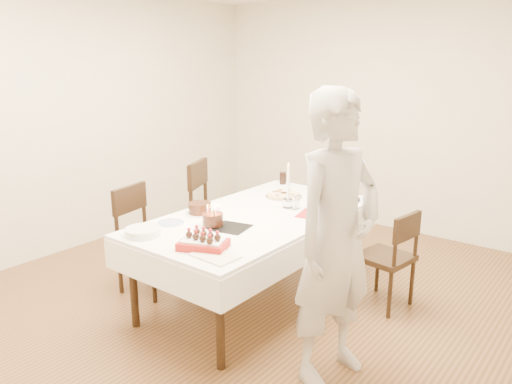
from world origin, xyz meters
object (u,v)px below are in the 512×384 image
Objects in this scene: chair_left_savory at (219,212)px; chair_left_dessert at (149,239)px; chair_right_savory at (385,257)px; dining_table at (256,257)px; person at (336,240)px; cola_glass at (283,178)px; birthday_cake at (213,215)px; taper_candle at (288,185)px; layer_cake at (200,209)px; pizza_white at (284,195)px; pizza_pepperoni at (336,197)px; strawberry_box at (203,243)px; pasta_bowl at (324,203)px.

chair_left_savory reaches higher than chair_left_dessert.
chair_left_savory is (-1.70, -0.14, 0.10)m from chair_right_savory.
dining_table is 1.28m from person.
person is 15.16× the size of cola_glass.
person reaches higher than cola_glass.
person is 1.12m from birthday_cake.
taper_candle is 0.78m from layer_cake.
pizza_pepperoni is (0.41, 0.24, 0.00)m from pizza_white.
pizza_pepperoni is 1.63m from strawberry_box.
pasta_bowl is (1.20, 0.91, 0.34)m from chair_left_dessert.
birthday_cake is (0.34, -1.41, 0.03)m from cola_glass.
chair_left_dessert is at bearing -179.45° from birthday_cake.
person reaches higher than pizza_white.
chair_left_savory is 6.47× the size of birthday_cake.
layer_cake is 0.77m from strawberry_box.
cola_glass is (0.38, 0.56, 0.30)m from chair_left_savory.
chair_left_savory is 2.57× the size of taper_candle.
pasta_bowl is (-0.67, 0.99, -0.12)m from person.
taper_candle reaches higher than cola_glass.
chair_left_savory is at bearing -102.46° from chair_left_dessert.
dining_table is 1.07m from chair_right_savory.
pizza_pepperoni is 1.84× the size of layer_cake.
taper_candle reaches higher than chair_left_dessert.
birthday_cake reaches higher than pizza_white.
pasta_bowl reaches higher than pizza_white.
cola_glass is at bearing 128.11° from taper_candle.
layer_cake is at bearing 92.82° from person.
pasta_bowl reaches higher than dining_table.
chair_right_savory is 6.85× the size of cola_glass.
strawberry_box is (0.26, -0.38, -0.05)m from birthday_cake.
pizza_white is (-1.15, 1.09, -0.15)m from person.
strawberry_box is (-0.18, -1.28, -0.01)m from pasta_bowl.
cola_glass is (-0.78, 0.51, 0.01)m from pasta_bowl.
pizza_pepperoni is at bearing 102.87° from pasta_bowl.
taper_candle is at bearing 74.69° from dining_table.
pizza_pepperoni is 0.35m from pasta_bowl.
cola_glass is at bearing -116.26° from chair_left_dessert.
chair_right_savory is 2.09× the size of taper_candle.
pizza_pepperoni is at bearing 70.75° from dining_table.
pizza_pepperoni is at bearing 73.64° from birthday_cake.
pasta_bowl is at bearing 27.96° from taper_candle.
pasta_bowl reaches higher than chair_right_savory.
pizza_pepperoni is 2.78× the size of birthday_cake.
person reaches higher than chair_left_dessert.
chair_right_savory is 0.75m from pizza_pepperoni.
layer_cake is (0.43, -0.70, 0.29)m from chair_left_savory.
person is 4.19× the size of pizza_pepperoni.
strawberry_box is at bearing 150.21° from chair_left_dessert.
chair_right_savory is at bearing -0.18° from pizza_white.
layer_cake is 0.75× the size of strawberry_box.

